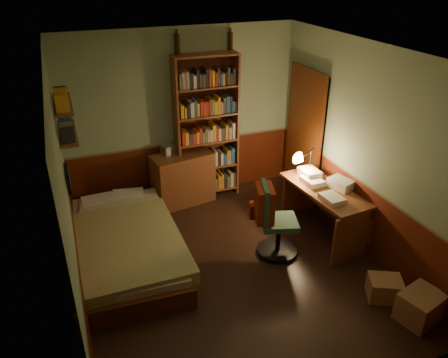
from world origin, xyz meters
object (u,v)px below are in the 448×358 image
object	(u,v)px
desk	(322,212)
office_chair	(280,217)
bookshelf	(207,129)
cardboard_box_a	(420,307)
mini_stereo	(170,149)
bed	(124,235)
dresser	(183,178)
desk_lamp	(311,151)
cardboard_box_b	(385,288)

from	to	relation	value
desk	office_chair	bearing A→B (deg)	-172.32
desk	bookshelf	bearing A→B (deg)	117.70
desk	cardboard_box_a	xyz separation A→B (m)	(0.12, -1.75, -0.19)
office_chair	cardboard_box_a	size ratio (longest dim) A/B	2.51
mini_stereo	bookshelf	bearing A→B (deg)	-22.02
bed	dresser	world-z (taller)	dresser
desk	desk_lamp	bearing A→B (deg)	80.02
bed	office_chair	bearing A→B (deg)	-15.49
desk	office_chair	size ratio (longest dim) A/B	1.22
bed	cardboard_box_a	size ratio (longest dim) A/B	5.31
desk	desk_lamp	distance (m)	0.84
cardboard_box_b	desk_lamp	bearing A→B (deg)	88.71
mini_stereo	office_chair	size ratio (longest dim) A/B	0.22
cardboard_box_a	office_chair	bearing A→B (deg)	118.89
mini_stereo	desk_lamp	world-z (taller)	desk_lamp
bookshelf	desk	xyz separation A→B (m)	(1.08, -1.63, -0.76)
bed	desk	bearing A→B (deg)	-6.67
cardboard_box_a	cardboard_box_b	world-z (taller)	cardboard_box_a
desk	bed	bearing A→B (deg)	164.77
desk	desk_lamp	size ratio (longest dim) A/B	1.93
desk_lamp	office_chair	world-z (taller)	desk_lamp
bookshelf	cardboard_box_a	world-z (taller)	bookshelf
bookshelf	cardboard_box_a	xyz separation A→B (m)	(1.20, -3.38, -0.95)
desk_lamp	cardboard_box_a	xyz separation A→B (m)	(0.09, -2.20, -0.89)
mini_stereo	cardboard_box_a	xyz separation A→B (m)	(1.78, -3.42, -0.71)
bookshelf	desk	world-z (taller)	bookshelf
desk_lamp	cardboard_box_b	bearing A→B (deg)	-108.18
dresser	desk	xyz separation A→B (m)	(1.51, -1.54, -0.05)
bed	cardboard_box_a	world-z (taller)	bed
bookshelf	desk_lamp	xyz separation A→B (m)	(1.11, -1.17, -0.06)
bed	dresser	size ratio (longest dim) A/B	2.56
mini_stereo	bookshelf	distance (m)	0.63
desk	mini_stereo	bearing A→B (deg)	128.96
dresser	bookshelf	xyz separation A→B (m)	(0.43, 0.08, 0.72)
bookshelf	dresser	bearing A→B (deg)	-167.60
desk_lamp	cardboard_box_b	xyz separation A→B (m)	(-0.04, -1.81, -0.93)
bookshelf	cardboard_box_a	distance (m)	3.71
bed	bookshelf	size ratio (longest dim) A/B	1.03
bed	cardboard_box_b	xyz separation A→B (m)	(2.59, -1.78, -0.22)
mini_stereo	desk_lamp	distance (m)	2.09
office_chair	cardboard_box_a	distance (m)	1.83
bed	desk	distance (m)	2.64
desk_lamp	bed	bearing A→B (deg)	163.64
bookshelf	office_chair	size ratio (longest dim) A/B	2.05
bed	desk_lamp	xyz separation A→B (m)	(2.63, 0.02, 0.71)
office_chair	cardboard_box_a	bearing A→B (deg)	-44.00
dresser	mini_stereo	size ratio (longest dim) A/B	3.72
office_chair	cardboard_box_b	world-z (taller)	office_chair
bookshelf	cardboard_box_a	bearing A→B (deg)	-69.29
desk_lamp	cardboard_box_b	distance (m)	2.03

